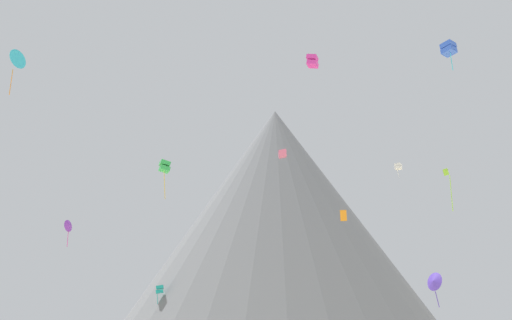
{
  "coord_description": "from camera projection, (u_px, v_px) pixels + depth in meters",
  "views": [
    {
      "loc": [
        5.79,
        -27.34,
        3.67
      ],
      "look_at": [
        2.79,
        34.64,
        25.96
      ],
      "focal_mm": 34.07,
      "sensor_mm": 36.0,
      "label": 1
    }
  ],
  "objects": [
    {
      "name": "kite_violet_mid",
      "position": [
        69.0,
        226.0,
        76.65
      ],
      "size": [
        1.05,
        2.01,
        4.3
      ],
      "rotation": [
        0.0,
        0.0,
        1.32
      ],
      "color": "purple"
    },
    {
      "name": "kite_teal_low",
      "position": [
        160.0,
        290.0,
        76.87
      ],
      "size": [
        1.4,
        1.35,
        5.17
      ],
      "rotation": [
        0.0,
        0.0,
        4.9
      ],
      "color": "teal"
    },
    {
      "name": "kite_white_high",
      "position": [
        398.0,
        167.0,
        80.24
      ],
      "size": [
        1.38,
        1.38,
        2.48
      ],
      "rotation": [
        0.0,
        0.0,
        0.97
      ],
      "color": "white"
    },
    {
      "name": "kite_magenta_high",
      "position": [
        312.0,
        61.0,
        52.2
      ],
      "size": [
        1.42,
        1.36,
        1.44
      ],
      "rotation": [
        0.0,
        0.0,
        4.39
      ],
      "color": "#D1339E"
    },
    {
      "name": "kite_lime_mid",
      "position": [
        448.0,
        182.0,
        58.0
      ],
      "size": [
        0.75,
        0.43,
        5.28
      ],
      "rotation": [
        0.0,
        0.0,
        1.67
      ],
      "color": "#8CD133"
    },
    {
      "name": "kite_blue_high",
      "position": [
        449.0,
        49.0,
        57.07
      ],
      "size": [
        1.95,
        1.95,
        3.55
      ],
      "rotation": [
        0.0,
        0.0,
        3.84
      ],
      "color": "blue"
    },
    {
      "name": "kite_indigo_low",
      "position": [
        434.0,
        281.0,
        50.54
      ],
      "size": [
        1.63,
        2.05,
        3.61
      ],
      "rotation": [
        0.0,
        0.0,
        5.26
      ],
      "color": "#5138B2"
    },
    {
      "name": "kite_green_mid",
      "position": [
        165.0,
        167.0,
        67.97
      ],
      "size": [
        1.89,
        1.85,
        5.56
      ],
      "rotation": [
        0.0,
        0.0,
        5.18
      ],
      "color": "green"
    },
    {
      "name": "kite_pink_low",
      "position": [
        253.0,
        311.0,
        77.24
      ],
      "size": [
        0.57,
        0.51,
        4.36
      ],
      "rotation": [
        0.0,
        0.0,
        3.17
      ],
      "color": "pink"
    },
    {
      "name": "kite_yellow_mid",
      "position": [
        284.0,
        227.0,
        84.0
      ],
      "size": [
        1.62,
        0.91,
        5.6
      ],
      "rotation": [
        0.0,
        0.0,
        3.55
      ],
      "color": "yellow"
    },
    {
      "name": "rock_massif",
      "position": [
        277.0,
        229.0,
        99.74
      ],
      "size": [
        79.34,
        79.34,
        50.65
      ],
      "color": "slate",
      "rests_on": "ground_plane"
    },
    {
      "name": "kite_orange_mid",
      "position": [
        343.0,
        215.0,
        65.39
      ],
      "size": [
        0.97,
        0.9,
        1.6
      ],
      "rotation": [
        0.0,
        0.0,
        6.01
      ],
      "color": "orange"
    },
    {
      "name": "kite_rainbow_high",
      "position": [
        282.0,
        154.0,
        74.03
      ],
      "size": [
        1.3,
        1.22,
        1.25
      ],
      "rotation": [
        0.0,
        0.0,
        4.78
      ],
      "color": "#E5668C"
    },
    {
      "name": "kite_cyan_high",
      "position": [
        17.0,
        60.0,
        62.92
      ],
      "size": [
        1.28,
        2.56,
        6.64
      ],
      "rotation": [
        0.0,
        0.0,
        4.36
      ],
      "color": "#33BCDB"
    }
  ]
}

